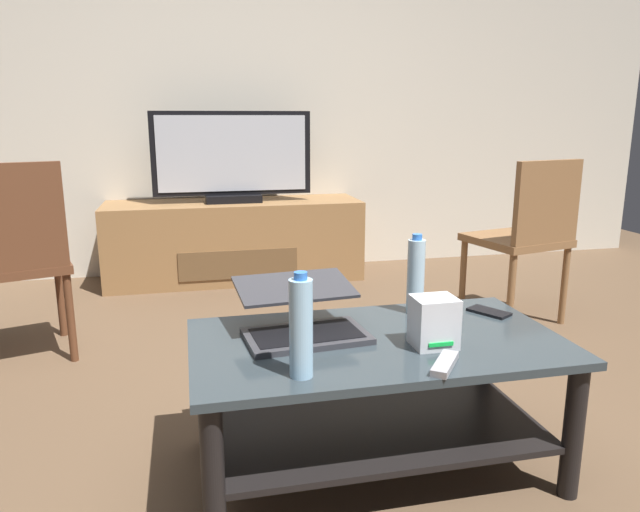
{
  "coord_description": "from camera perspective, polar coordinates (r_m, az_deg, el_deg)",
  "views": [
    {
      "loc": [
        -0.44,
        -1.79,
        1.1
      ],
      "look_at": [
        0.04,
        0.34,
        0.59
      ],
      "focal_mm": 33.25,
      "sensor_mm": 36.0,
      "label": 1
    }
  ],
  "objects": [
    {
      "name": "dining_chair",
      "position": [
        3.34,
        19.31,
        2.19
      ],
      "size": [
        0.53,
        0.53,
        0.89
      ],
      "color": "brown",
      "rests_on": "ground"
    },
    {
      "name": "water_bottle_near",
      "position": [
        2.06,
        9.2,
        -1.89
      ],
      "size": [
        0.06,
        0.06,
        0.28
      ],
      "color": "silver",
      "rests_on": "coffee_table"
    },
    {
      "name": "coffee_table",
      "position": [
        1.89,
        5.43,
        -11.81
      ],
      "size": [
        1.13,
        0.63,
        0.44
      ],
      "color": "#2D383D",
      "rests_on": "ground"
    },
    {
      "name": "cell_phone",
      "position": [
        2.14,
        15.94,
        -5.19
      ],
      "size": [
        0.13,
        0.16,
        0.01
      ],
      "primitive_type": "cube",
      "rotation": [
        0.0,
        0.0,
        0.53
      ],
      "color": "black",
      "rests_on": "coffee_table"
    },
    {
      "name": "tv_remote",
      "position": [
        1.67,
        11.92,
        -10.12
      ],
      "size": [
        0.13,
        0.15,
        0.02
      ],
      "primitive_type": "cube",
      "rotation": [
        0.0,
        0.0,
        -0.64
      ],
      "color": "#99999E",
      "rests_on": "coffee_table"
    },
    {
      "name": "media_cabinet",
      "position": [
        4.14,
        -8.2,
        1.49
      ],
      "size": [
        1.72,
        0.52,
        0.54
      ],
      "color": "olive",
      "rests_on": "ground"
    },
    {
      "name": "laptop",
      "position": [
        1.86,
        -1.81,
        -5.74
      ],
      "size": [
        0.4,
        0.39,
        0.15
      ],
      "color": "#333338",
      "rests_on": "coffee_table"
    },
    {
      "name": "router_box",
      "position": [
        1.79,
        10.9,
        -6.24
      ],
      "size": [
        0.13,
        0.11,
        0.15
      ],
      "color": "silver",
      "rests_on": "coffee_table"
    },
    {
      "name": "television",
      "position": [
        4.05,
        -8.43,
        9.22
      ],
      "size": [
        1.06,
        0.2,
        0.6
      ],
      "color": "black",
      "rests_on": "media_cabinet"
    },
    {
      "name": "back_wall",
      "position": [
        4.4,
        -7.39,
        16.98
      ],
      "size": [
        6.4,
        0.12,
        2.8
      ],
      "primitive_type": "cube",
      "color": "beige",
      "rests_on": "ground"
    },
    {
      "name": "water_bottle_far",
      "position": [
        1.54,
        -1.84,
        -6.9
      ],
      "size": [
        0.06,
        0.06,
        0.28
      ],
      "color": "#99C6E5",
      "rests_on": "coffee_table"
    },
    {
      "name": "side_chair",
      "position": [
        2.96,
        -27.29,
        0.2
      ],
      "size": [
        0.55,
        0.55,
        0.92
      ],
      "color": "#59331E",
      "rests_on": "ground"
    },
    {
      "name": "ground_plane",
      "position": [
        2.15,
        0.9,
        -17.7
      ],
      "size": [
        7.68,
        7.68,
        0.0
      ],
      "primitive_type": "plane",
      "color": "brown"
    }
  ]
}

